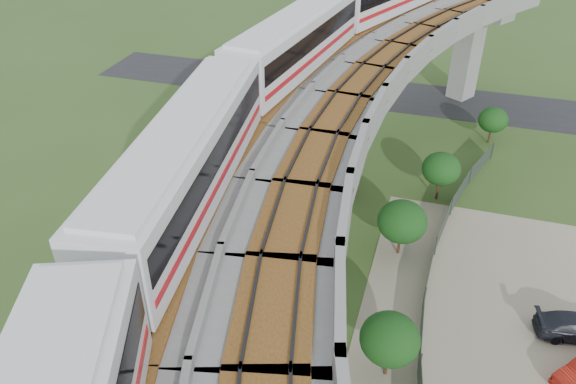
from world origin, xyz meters
name	(u,v)px	position (x,y,z in m)	size (l,w,h in m)	color
ground	(284,278)	(0.00, 0.00, 0.00)	(160.00, 160.00, 0.00)	#354E1F
dirt_lot	(525,354)	(14.00, -2.00, 0.02)	(18.00, 26.00, 0.04)	gray
asphalt_road	(369,93)	(0.00, 30.00, 0.01)	(60.00, 8.00, 0.03)	#232326
viaduct	(355,161)	(3.84, 0.00, 9.05)	(19.58, 73.98, 11.40)	#99968E
metro_train	(287,98)	(0.35, -0.50, 12.31)	(10.95, 61.35, 3.64)	silver
fence	(447,302)	(9.75, 0.00, 0.75)	(3.87, 38.73, 1.50)	#2D382D
tree_0	(493,120)	(12.00, 22.14, 2.23)	(2.53, 2.53, 3.31)	#382314
tree_1	(441,169)	(8.31, 11.74, 2.61)	(2.82, 2.82, 3.81)	#382314
tree_2	(402,222)	(6.42, 4.46, 2.58)	(3.16, 3.16, 3.92)	#382314
tree_3	(390,339)	(7.08, -5.44, 2.58)	(2.99, 2.99, 3.85)	#382314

